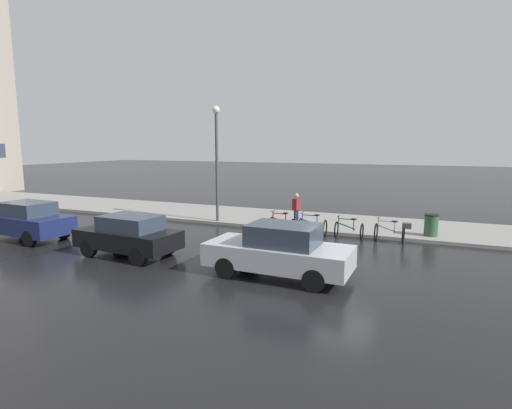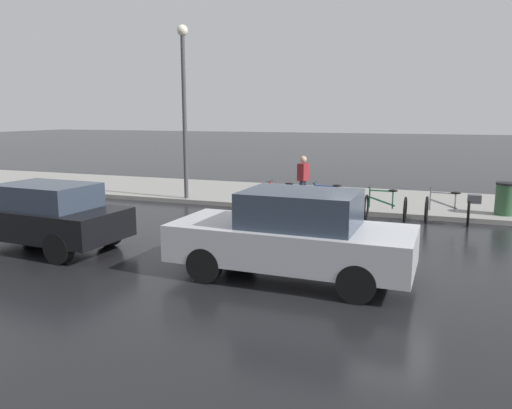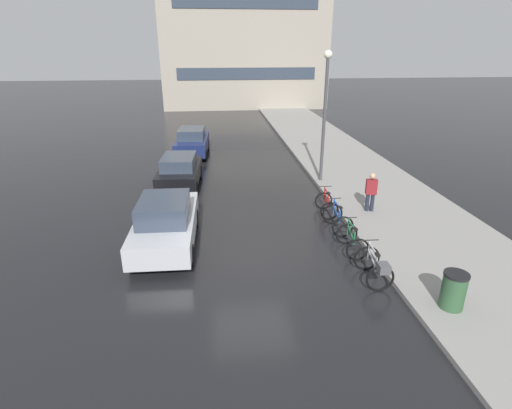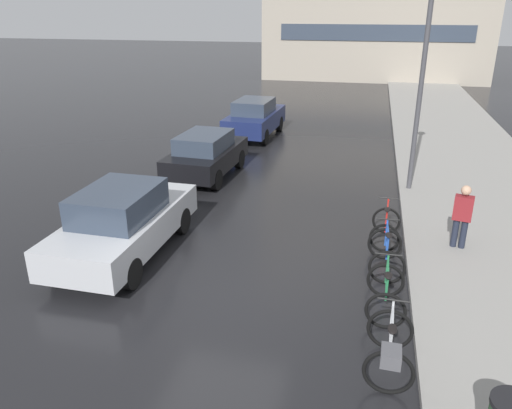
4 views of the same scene
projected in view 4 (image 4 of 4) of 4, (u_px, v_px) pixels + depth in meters
The scene contains 11 objects.
ground_plane at pixel (220, 297), 9.70m from camera, with size 140.00×140.00×0.00m, color black.
sidewalk_kerb at pixel (467, 165), 17.46m from camera, with size 4.80×60.00×0.14m, color gray.
bicycle_nearest at pixel (390, 350), 7.45m from camera, with size 0.80×1.40×1.00m.
bicycle_second at pixel (386, 293), 9.09m from camera, with size 0.73×1.13×0.97m.
bicycle_third at pixel (386, 253), 10.50m from camera, with size 0.78×1.18×1.01m.
bicycle_farthest at pixel (386, 227), 11.80m from camera, with size 0.74×1.13×0.98m.
car_silver at pixel (124, 222), 11.08m from camera, with size 1.87×4.38×1.62m.
car_black at pixel (206, 154), 16.24m from camera, with size 1.90×3.80×1.47m.
car_navy at pixel (255, 118), 21.27m from camera, with size 1.93×4.20×1.59m.
pedestrian at pixel (462, 216), 11.11m from camera, with size 0.44×0.32×1.62m.
streetlamp at pixel (423, 70), 13.78m from camera, with size 0.36×0.36×5.79m.
Camera 4 is at (2.57, -7.96, 5.28)m, focal length 35.00 mm.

